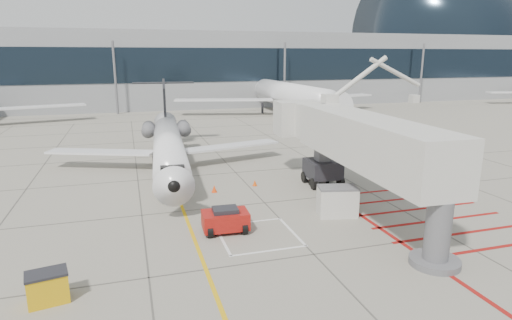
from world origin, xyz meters
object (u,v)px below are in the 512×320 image
object	(u,v)px
jet_bridge	(367,150)
spill_bin	(48,287)
regional_jet	(168,135)
pushback_tug	(225,219)

from	to	relation	value
jet_bridge	spill_bin	bearing A→B (deg)	-161.32
regional_jet	spill_bin	bearing A→B (deg)	-107.05
regional_jet	pushback_tug	size ratio (longest dim) A/B	10.55
spill_bin	regional_jet	bearing A→B (deg)	57.92
regional_jet	pushback_tug	xyz separation A→B (m)	(1.85, -12.10, -2.78)
pushback_tug	spill_bin	xyz separation A→B (m)	(-8.35, -4.86, -0.09)
jet_bridge	pushback_tug	size ratio (longest dim) A/B	7.96
jet_bridge	regional_jet	bearing A→B (deg)	134.20
jet_bridge	spill_bin	xyz separation A→B (m)	(-17.20, -5.11, -3.40)
regional_jet	spill_bin	size ratio (longest dim) A/B	17.80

